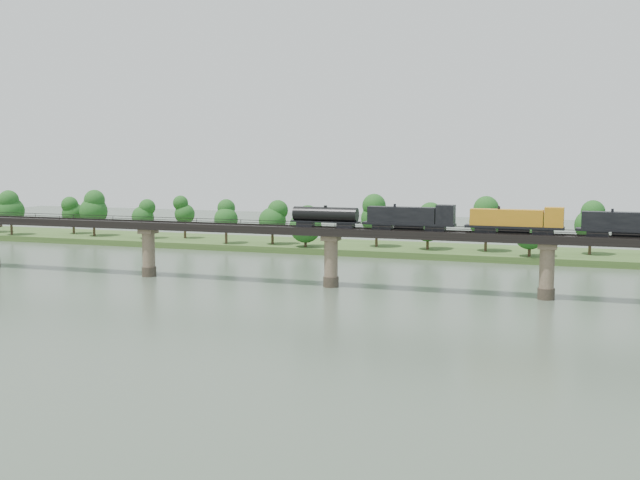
% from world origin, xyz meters
% --- Properties ---
extents(ground, '(400.00, 400.00, 0.00)m').
position_xyz_m(ground, '(0.00, 0.00, 0.00)').
color(ground, '#3B493A').
rests_on(ground, ground).
extents(far_bank, '(300.00, 24.00, 1.60)m').
position_xyz_m(far_bank, '(0.00, 85.00, 0.80)').
color(far_bank, '#345221').
rests_on(far_bank, ground).
extents(bridge, '(236.00, 30.00, 11.50)m').
position_xyz_m(bridge, '(0.00, 30.00, 5.46)').
color(bridge, '#473A2D').
rests_on(bridge, ground).
extents(bridge_superstructure, '(220.00, 4.90, 0.75)m').
position_xyz_m(bridge_superstructure, '(0.00, 30.00, 11.79)').
color(bridge_superstructure, black).
rests_on(bridge_superstructure, bridge).
extents(far_treeline, '(289.06, 17.54, 13.60)m').
position_xyz_m(far_treeline, '(-8.21, 80.52, 8.83)').
color(far_treeline, '#382619').
rests_on(far_treeline, far_bank).
extents(freight_train, '(69.69, 2.72, 4.80)m').
position_xyz_m(freight_train, '(27.99, 30.00, 13.79)').
color(freight_train, black).
rests_on(freight_train, bridge).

